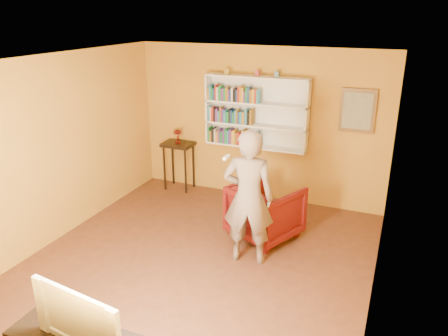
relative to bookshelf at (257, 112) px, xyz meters
The scene contains 15 objects.
room_shell 2.48m from the bookshelf, 90.00° to the right, with size 5.30×5.80×2.88m.
bookshelf is the anchor object (origin of this frame).
books_row_lower 0.60m from the bookshelf, 164.35° to the right, with size 0.97×0.19×0.27m.
books_row_middle 0.47m from the bookshelf, 166.49° to the right, with size 0.82×0.19×0.27m.
books_row_upper 0.50m from the bookshelf, 164.65° to the right, with size 0.94×0.18×0.27m.
ornament_left 0.86m from the bookshelf, behind, with size 0.07×0.07×0.10m, color #AC8F31.
ornament_centre 0.67m from the bookshelf, 85.76° to the right, with size 0.07×0.07×0.09m, color #A4363C.
ornament_right 0.75m from the bookshelf, ahead, with size 0.07×0.07×0.10m, color slate.
framed_painting 1.66m from the bookshelf, ahead, with size 0.55×0.05×0.70m.
console_table 1.71m from the bookshelf, behind, with size 0.56×0.43×0.91m.
ruby_lustre 1.57m from the bookshelf, behind, with size 0.16×0.16×0.25m.
armchair 1.88m from the bookshelf, 65.45° to the right, with size 0.89×0.92×0.84m, color #440407.
person 2.25m from the bookshelf, 74.03° to the right, with size 0.68×0.45×1.86m, color #6C5B4F.
game_remote 2.33m from the bookshelf, 80.77° to the right, with size 0.04×0.15×0.04m, color white.
television 4.72m from the bookshelf, 89.42° to the right, with size 0.97×0.13×0.56m, color black.
Camera 1 is at (2.32, -4.62, 3.28)m, focal length 35.00 mm.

